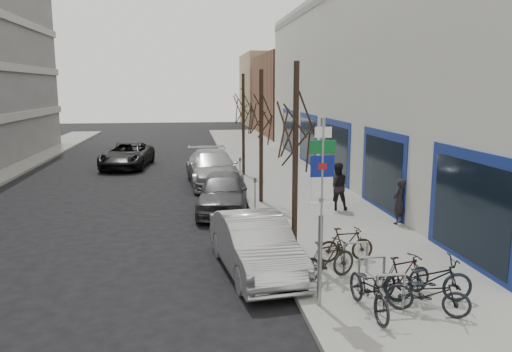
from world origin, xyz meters
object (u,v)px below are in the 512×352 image
object	(u,v)px
bike_near_right	(402,275)
pedestrian_far	(337,186)
bike_far_curb	(428,290)
tree_far	(243,101)
meter_front	(282,232)
parked_car_back	(213,168)
bike_far_inner	(345,244)
highway_sign_pole	(321,201)
bike_near_left	(369,286)
tree_mid	(261,105)
meter_mid	(255,191)
parked_car_front	(255,245)
bike_mid_curb	(428,276)
lane_car	(127,155)
bike_rack	(372,269)
meter_back	(240,168)
pedestrian_near	(399,201)
bike_mid_inner	(327,259)
parked_car_mid	(223,192)
tree_near	(296,113)

from	to	relation	value
bike_near_right	pedestrian_far	bearing A→B (deg)	-23.49
bike_far_curb	tree_far	bearing A→B (deg)	35.40
meter_front	parked_car_back	xyz separation A→B (m)	(-1.31, 11.62, -0.07)
bike_far_inner	tree_far	bearing A→B (deg)	1.10
bike_near_right	bike_far_inner	distance (m)	2.44
highway_sign_pole	bike_near_left	size ratio (longest dim) A/B	2.21
tree_far	bike_near_right	xyz separation A→B (m)	(1.77, -16.31, -3.46)
tree_mid	bike_near_left	world-z (taller)	tree_mid
tree_mid	bike_far_inner	world-z (taller)	tree_mid
meter_mid	parked_car_front	distance (m)	6.08
bike_mid_curb	bike_far_curb	size ratio (longest dim) A/B	1.15
tree_mid	lane_car	distance (m)	13.06
highway_sign_pole	bike_rack	world-z (taller)	highway_sign_pole
tree_mid	bike_mid_curb	size ratio (longest dim) A/B	2.82
bike_far_inner	parked_car_front	distance (m)	2.47
bike_rack	meter_back	world-z (taller)	meter_back
pedestrian_near	bike_near_right	bearing A→B (deg)	31.24
bike_mid_inner	lane_car	xyz separation A→B (m)	(-6.97, 19.38, 0.08)
bike_far_inner	parked_car_front	xyz separation A→B (m)	(-2.47, -0.09, 0.12)
bike_near_left	bike_far_curb	world-z (taller)	bike_near_left
tree_mid	parked_car_mid	distance (m)	3.82
bike_rack	tree_near	bearing A→B (deg)	112.48
bike_near_left	bike_near_right	xyz separation A→B (m)	(1.04, 0.70, -0.09)
lane_car	pedestrian_near	xyz separation A→B (m)	(10.81, -14.78, 0.18)
bike_near_right	bike_mid_inner	xyz separation A→B (m)	(-1.41, 1.17, 0.03)
lane_car	pedestrian_near	distance (m)	18.31
pedestrian_far	parked_car_mid	bearing A→B (deg)	-7.09
bike_far_inner	parked_car_mid	distance (m)	7.07
bike_far_inner	pedestrian_near	size ratio (longest dim) A/B	1.02
bike_far_curb	lane_car	xyz separation A→B (m)	(-8.53, 21.48, 0.09)
lane_car	meter_mid	bearing A→B (deg)	-56.71
bike_far_curb	pedestrian_near	distance (m)	7.08
tree_far	lane_car	world-z (taller)	tree_far
parked_car_front	lane_car	distance (m)	19.04
meter_back	parked_car_front	bearing A→B (deg)	-94.02
meter_front	parked_car_mid	xyz separation A→B (m)	(-1.19, 6.03, -0.12)
meter_back	bike_far_inner	distance (m)	11.56
meter_front	parked_car_mid	size ratio (longest dim) A/B	0.27
bike_near_right	bike_far_inner	bearing A→B (deg)	-3.81
tree_near	pedestrian_near	size ratio (longest dim) A/B	3.48
bike_far_inner	lane_car	xyz separation A→B (m)	(-7.82, 18.18, 0.12)
highway_sign_pole	bike_far_inner	distance (m)	3.45
highway_sign_pole	meter_mid	world-z (taller)	highway_sign_pole
parked_car_back	bike_mid_curb	bearing A→B (deg)	-78.78
bike_mid_inner	parked_car_back	world-z (taller)	parked_car_back
tree_mid	pedestrian_near	distance (m)	6.62
pedestrian_far	bike_rack	bearing A→B (deg)	82.10
highway_sign_pole	bike_far_inner	xyz separation A→B (m)	(1.41, 2.57, -1.82)
tree_far	bike_mid_curb	xyz separation A→B (m)	(2.21, -16.65, -3.36)
tree_far	bike_near_left	world-z (taller)	tree_far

